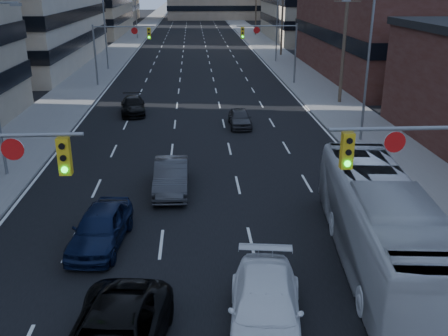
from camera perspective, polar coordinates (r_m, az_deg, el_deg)
name	(u,v)px	position (r m, az deg, el deg)	size (l,w,h in m)	color
road_surface	(193,23)	(136.05, -3.52, 16.25)	(18.00, 300.00, 0.02)	black
sidewalk_left	(149,23)	(136.49, -8.55, 16.11)	(5.00, 300.00, 0.15)	slate
sidewalk_right	(237,22)	(136.56, 1.51, 16.32)	(5.00, 300.00, 0.15)	slate
storefront_right_mid	(412,34)	(61.03, 20.67, 14.18)	(20.00, 30.00, 9.00)	#472119
signal_far_left	(118,42)	(51.51, -12.03, 13.86)	(6.09, 0.33, 6.00)	slate
signal_far_right	(273,41)	(51.62, 5.63, 14.21)	(6.09, 0.33, 6.00)	slate
utility_pole_block	(345,35)	(43.74, 13.64, 14.59)	(2.20, 0.28, 11.00)	#4C3D2D
utility_pole_midblock	(282,14)	(72.90, 6.69, 17.12)	(2.20, 0.28, 11.00)	#4C3D2D
utility_pole_distant	(256,5)	(102.55, 3.68, 18.12)	(2.20, 0.28, 11.00)	#4C3D2D
streetlight_left_mid	(106,26)	(61.69, -13.32, 15.48)	(2.03, 0.22, 9.00)	slate
streetlight_left_far	(137,11)	(96.33, -9.93, 17.30)	(2.03, 0.22, 9.00)	slate
streetlight_right_near	(365,64)	(32.86, 15.86, 11.36)	(2.03, 0.22, 9.00)	slate
streetlight_right_far	(276,22)	(66.73, 5.94, 16.23)	(2.03, 0.22, 9.00)	slate
white_van	(265,309)	(15.34, 4.75, -15.72)	(2.15, 5.29, 1.53)	white
transit_bus	(381,225)	(18.91, 17.53, -6.25)	(2.72, 11.60, 3.23)	#BBBBBB
sedan_blue	(101,227)	(20.31, -13.93, -6.58)	(1.85, 4.60, 1.57)	black
sedan_grey_center	(171,176)	(24.88, -6.03, -0.96)	(1.64, 4.70, 1.55)	#323235
sedan_black_far	(133,106)	(40.49, -10.37, 7.04)	(1.85, 4.54, 1.32)	black
sedan_grey_right	(240,118)	(36.22, 1.80, 5.76)	(1.51, 3.76, 1.28)	#333335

